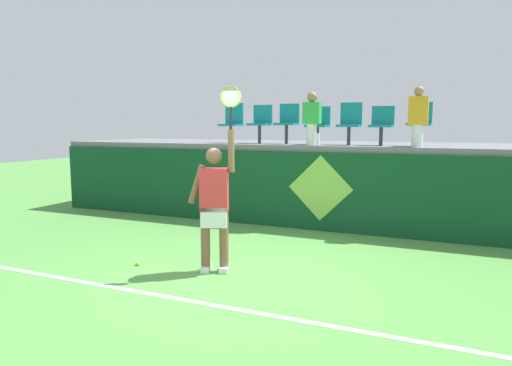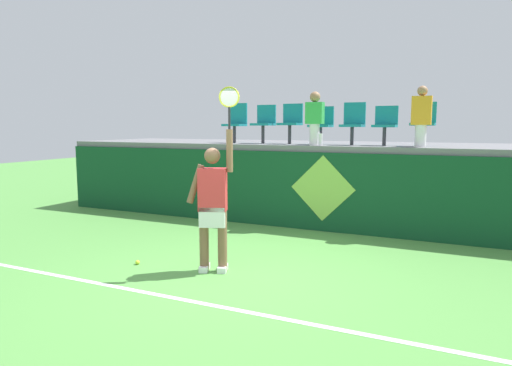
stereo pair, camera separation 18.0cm
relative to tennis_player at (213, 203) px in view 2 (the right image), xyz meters
The scene contains 17 objects.
ground_plane 1.05m from the tennis_player, 16.70° to the right, with size 40.00×40.00×0.00m, color #519342.
court_back_wall 3.12m from the tennis_player, 83.10° to the left, with size 12.16×0.20×1.53m, color #0F4223.
spectator_platform 4.55m from the tennis_player, 85.25° to the left, with size 12.16×2.91×0.12m, color slate.
court_baseline_stripe 1.51m from the tennis_player, 71.06° to the right, with size 10.94×0.08×0.01m, color white.
tennis_player is the anchor object (origin of this frame).
tennis_ball 1.52m from the tennis_player, 169.30° to the right, with size 0.07×0.07×0.07m, color #D1E533.
water_bottle 3.34m from the tennis_player, 80.33° to the left, with size 0.08×0.08×0.24m, color white.
stadium_chair_0 4.29m from the tennis_player, 113.04° to the left, with size 0.44×0.42×0.89m.
stadium_chair_1 4.07m from the tennis_player, 103.55° to the left, with size 0.44×0.42×0.84m.
stadium_chair_2 3.98m from the tennis_player, 94.42° to the left, with size 0.44×0.42×0.86m.
stadium_chair_3 3.97m from the tennis_player, 84.22° to the left, with size 0.44×0.42×0.78m.
stadium_chair_4 4.10m from the tennis_player, 74.73° to the left, with size 0.44×0.42×0.85m.
stadium_chair_5 4.29m from the tennis_player, 66.24° to the left, with size 0.44×0.42×0.77m.
stadium_chair_6 4.62m from the tennis_player, 58.06° to the left, with size 0.44×0.42×0.84m.
spectator_0 4.31m from the tennis_player, 55.08° to the left, with size 0.34×0.20×1.10m.
spectator_1 3.56m from the tennis_player, 83.41° to the left, with size 0.34×0.21×1.05m.
wall_signage_mount 3.21m from the tennis_player, 77.30° to the left, with size 1.27×0.01×1.48m.
Camera 2 is at (2.79, -5.26, 2.04)m, focal length 31.93 mm.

